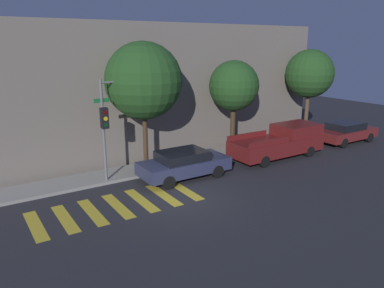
% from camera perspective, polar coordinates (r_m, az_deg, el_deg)
% --- Properties ---
extents(ground_plane, '(60.00, 60.00, 0.00)m').
position_cam_1_polar(ground_plane, '(15.52, -1.32, -8.36)').
color(ground_plane, '#28282D').
extents(sidewalk, '(26.00, 1.77, 0.14)m').
position_cam_1_polar(sidewalk, '(18.87, -7.82, -3.92)').
color(sidewalk, gray).
rests_on(sidewalk, ground).
extents(building_row, '(26.00, 6.00, 7.23)m').
position_cam_1_polar(building_row, '(21.97, -12.96, 8.04)').
color(building_row, slate).
rests_on(building_row, ground).
extents(crosswalk, '(6.55, 2.60, 0.00)m').
position_cam_1_polar(crosswalk, '(15.16, -11.23, -9.24)').
color(crosswalk, gold).
rests_on(crosswalk, ground).
extents(traffic_light_pole, '(2.51, 0.56, 4.70)m').
position_cam_1_polar(traffic_light_pole, '(16.87, -11.80, 4.76)').
color(traffic_light_pole, slate).
rests_on(traffic_light_pole, ground).
extents(sedan_near_corner, '(4.28, 1.86, 1.33)m').
position_cam_1_polar(sedan_near_corner, '(17.58, -1.26, -3.01)').
color(sedan_near_corner, '#2D3351').
rests_on(sedan_near_corner, ground).
extents(pickup_truck, '(5.53, 2.01, 1.75)m').
position_cam_1_polar(pickup_truck, '(21.40, 13.38, 0.36)').
color(pickup_truck, maroon).
rests_on(pickup_truck, ground).
extents(sedan_middle, '(4.22, 1.83, 1.32)m').
position_cam_1_polar(sedan_middle, '(25.88, 22.41, 1.74)').
color(sedan_middle, maroon).
rests_on(sedan_middle, ground).
extents(tree_near_corner, '(3.66, 3.66, 6.30)m').
position_cam_1_polar(tree_near_corner, '(17.98, -7.41, 9.51)').
color(tree_near_corner, '#42301E').
rests_on(tree_near_corner, ground).
extents(tree_midblock, '(2.77, 2.77, 5.30)m').
position_cam_1_polar(tree_midblock, '(20.96, 6.40, 8.75)').
color(tree_midblock, '#42301E').
rests_on(tree_midblock, ground).
extents(tree_far_end, '(3.04, 3.04, 5.83)m').
position_cam_1_polar(tree_far_end, '(25.21, 17.48, 10.14)').
color(tree_far_end, brown).
rests_on(tree_far_end, ground).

